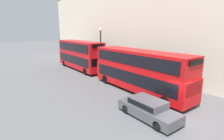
# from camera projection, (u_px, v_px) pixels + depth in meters

# --- Properties ---
(ground_plane) EXTENTS (200.00, 200.00, 0.00)m
(ground_plane) POSITION_uv_depth(u_px,v_px,m) (180.00, 118.00, 12.32)
(ground_plane) COLOR #515154
(bus_leading) EXTENTS (2.59, 11.45, 4.14)m
(bus_leading) POSITION_uv_depth(u_px,v_px,m) (139.00, 69.00, 17.22)
(bus_leading) COLOR #B20C0F
(bus_leading) RESTS_ON ground
(bus_second_in_queue) EXTENTS (2.59, 10.86, 4.41)m
(bus_second_in_queue) POSITION_uv_depth(u_px,v_px,m) (80.00, 54.00, 27.25)
(bus_second_in_queue) COLOR #A80F14
(bus_second_in_queue) RESTS_ON ground
(car_dark_sedan) EXTENTS (1.78, 4.54, 1.37)m
(car_dark_sedan) POSITION_uv_depth(u_px,v_px,m) (148.00, 108.00, 12.17)
(car_dark_sedan) COLOR #47474C
(car_dark_sedan) RESTS_ON ground
(street_lamp) EXTENTS (0.44, 0.44, 6.37)m
(street_lamp) POSITION_uv_depth(u_px,v_px,m) (101.00, 45.00, 25.17)
(street_lamp) COLOR black
(street_lamp) RESTS_ON ground
(pedestrian) EXTENTS (0.36, 0.36, 1.64)m
(pedestrian) POSITION_uv_depth(u_px,v_px,m) (93.00, 63.00, 29.26)
(pedestrian) COLOR brown
(pedestrian) RESTS_ON ground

